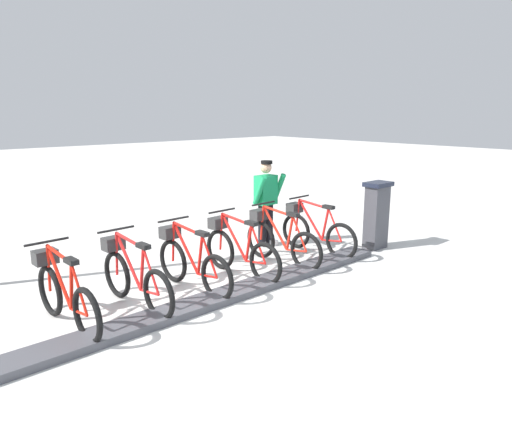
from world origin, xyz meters
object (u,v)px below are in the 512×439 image
bike_docked_2 (239,250)px  bike_docked_4 (133,276)px  bike_docked_3 (191,262)px  worker_near_rack (266,200)px  bike_docked_1 (279,239)px  payment_kiosk (376,214)px  bike_docked_5 (64,294)px  bike_docked_0 (315,230)px

bike_docked_2 → bike_docked_4: (0.00, 1.83, 0.00)m
bike_docked_2 → bike_docked_4: same height
bike_docked_3 → worker_near_rack: bearing=-68.3°
bike_docked_4 → bike_docked_1: bearing=-90.0°
payment_kiosk → bike_docked_5: payment_kiosk is taller
bike_docked_3 → bike_docked_5: 1.83m
bike_docked_4 → bike_docked_5: size_ratio=1.00×
bike_docked_1 → worker_near_rack: size_ratio=1.04×
bike_docked_4 → worker_near_rack: size_ratio=1.04×
bike_docked_1 → worker_near_rack: (0.96, -0.59, 0.48)m
bike_docked_1 → bike_docked_4: size_ratio=1.00×
payment_kiosk → bike_docked_3: 3.90m
bike_docked_1 → bike_docked_3: bearing=90.0°
bike_docked_3 → bike_docked_5: (0.00, 1.83, 0.00)m
bike_docked_0 → bike_docked_1: bearing=90.0°
bike_docked_1 → bike_docked_4: (0.00, 2.75, 0.00)m
bike_docked_1 → worker_near_rack: bearing=-31.4°
bike_docked_4 → bike_docked_0: bearing=-90.0°
bike_docked_4 → payment_kiosk: bearing=-96.8°
payment_kiosk → bike_docked_5: bearing=84.3°
payment_kiosk → bike_docked_2: (0.57, 2.94, -0.24)m
bike_docked_0 → bike_docked_4: bearing=90.0°
bike_docked_2 → bike_docked_5: same height
payment_kiosk → worker_near_rack: 2.11m
bike_docked_0 → bike_docked_3: 2.75m
bike_docked_2 → payment_kiosk: bearing=-101.0°
bike_docked_0 → bike_docked_4: size_ratio=1.00×
worker_near_rack → payment_kiosk: bearing=-137.0°
bike_docked_3 → payment_kiosk: bearing=-98.4°
payment_kiosk → bike_docked_1: (0.57, 2.02, -0.24)m
bike_docked_1 → bike_docked_4: same height
bike_docked_5 → worker_near_rack: size_ratio=1.04×
payment_kiosk → bike_docked_4: payment_kiosk is taller
bike_docked_1 → bike_docked_5: size_ratio=1.00×
bike_docked_0 → bike_docked_2: same height
bike_docked_0 → worker_near_rack: (0.96, 0.33, 0.48)m
bike_docked_0 → bike_docked_3: (0.00, 2.75, 0.00)m
bike_docked_0 → bike_docked_5: (0.00, 4.58, 0.00)m
bike_docked_0 → bike_docked_1: (0.00, 0.92, 0.00)m
payment_kiosk → worker_near_rack: (1.53, 1.43, 0.24)m
payment_kiosk → bike_docked_1: 2.11m
bike_docked_4 → worker_near_rack: bearing=-73.9°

